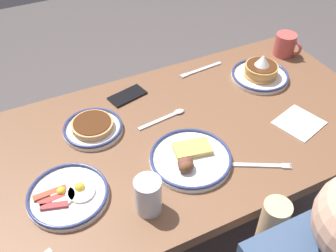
% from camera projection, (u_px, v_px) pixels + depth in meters
% --- Properties ---
extents(ground_plane, '(6.00, 6.00, 0.00)m').
position_uv_depth(ground_plane, '(183.00, 242.00, 1.88)').
color(ground_plane, '#4E4746').
extents(dining_table, '(1.44, 0.78, 0.75)m').
position_uv_depth(dining_table, '(188.00, 147.00, 1.43)').
color(dining_table, brown).
rests_on(dining_table, ground_plane).
extents(plate_near_main, '(0.21, 0.21, 0.04)m').
position_uv_depth(plate_near_main, '(93.00, 127.00, 1.35)').
color(plate_near_main, silver).
rests_on(plate_near_main, dining_table).
extents(plate_center_pancakes, '(0.27, 0.27, 0.05)m').
position_uv_depth(plate_center_pancakes, '(190.00, 158.00, 1.24)').
color(plate_center_pancakes, white).
rests_on(plate_center_pancakes, dining_table).
extents(plate_far_companion, '(0.24, 0.24, 0.11)m').
position_uv_depth(plate_far_companion, '(260.00, 73.00, 1.58)').
color(plate_far_companion, silver).
rests_on(plate_far_companion, dining_table).
extents(plate_far_side, '(0.24, 0.24, 0.04)m').
position_uv_depth(plate_far_side, '(68.00, 195.00, 1.14)').
color(plate_far_side, white).
rests_on(plate_far_side, dining_table).
extents(coffee_mug, '(0.09, 0.12, 0.10)m').
position_uv_depth(coffee_mug, '(285.00, 44.00, 1.70)').
color(coffee_mug, '#BF4C47').
rests_on(coffee_mug, dining_table).
extents(drinking_glass, '(0.08, 0.08, 0.12)m').
position_uv_depth(drinking_glass, '(148.00, 197.00, 1.08)').
color(drinking_glass, silver).
rests_on(drinking_glass, dining_table).
extents(cell_phone, '(0.16, 0.10, 0.01)m').
position_uv_depth(cell_phone, '(127.00, 96.00, 1.50)').
color(cell_phone, black).
rests_on(cell_phone, dining_table).
extents(paper_napkin, '(0.18, 0.18, 0.00)m').
position_uv_depth(paper_napkin, '(299.00, 123.00, 1.39)').
color(paper_napkin, white).
rests_on(paper_napkin, dining_table).
extents(fork_near, '(0.21, 0.03, 0.01)m').
position_uv_depth(fork_near, '(201.00, 70.00, 1.64)').
color(fork_near, silver).
rests_on(fork_near, dining_table).
extents(fork_far, '(0.17, 0.10, 0.01)m').
position_uv_depth(fork_far, '(262.00, 165.00, 1.24)').
color(fork_far, silver).
rests_on(fork_far, dining_table).
extents(tea_spoon, '(0.19, 0.04, 0.01)m').
position_uv_depth(tea_spoon, '(168.00, 117.00, 1.41)').
color(tea_spoon, silver).
rests_on(tea_spoon, dining_table).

